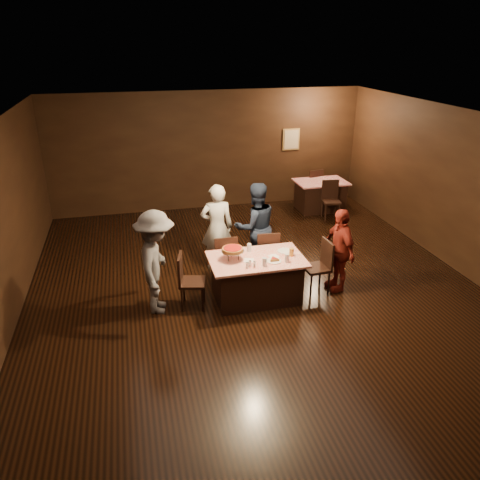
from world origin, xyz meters
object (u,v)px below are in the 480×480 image
object	(u,v)px
chair_end_right	(317,267)
glass_front_right	(287,258)
glass_back	(249,248)
chair_end_left	(192,281)
diner_navy_hoodie	(256,227)
glass_front_left	(265,262)
chair_far_left	(224,258)
back_table	(320,195)
diner_white_jacket	(217,227)
main_table	(256,278)
diner_red_shirt	(339,250)
chair_back_far	(312,186)
chair_back_near	(331,201)
diner_grey_knit	(156,262)
pizza_stand	(233,250)
chair_far_right	(266,253)
plate_empty	(285,251)
glass_amber	(291,252)

from	to	relation	value
chair_end_right	glass_front_right	world-z (taller)	chair_end_right
glass_back	chair_end_left	bearing A→B (deg)	-164.05
diner_navy_hoodie	glass_front_left	distance (m)	1.46
chair_end_left	chair_far_left	bearing A→B (deg)	-30.02
back_table	diner_white_jacket	bearing A→B (deg)	-140.58
chair_end_right	back_table	bearing A→B (deg)	152.67
main_table	glass_front_right	distance (m)	0.69
diner_red_shirt	glass_back	xyz separation A→B (m)	(-1.56, 0.29, 0.08)
chair_far_left	chair_back_far	xyz separation A→B (m)	(3.23, 3.83, 0.00)
chair_back_near	chair_back_far	bearing A→B (deg)	98.89
chair_back_near	diner_grey_knit	bearing A→B (deg)	-135.19
back_table	chair_end_left	world-z (taller)	chair_end_left
diner_navy_hoodie	chair_end_left	bearing A→B (deg)	32.83
back_table	chair_back_far	size ratio (longest dim) A/B	1.37
chair_end_right	diner_grey_knit	world-z (taller)	diner_grey_knit
diner_red_shirt	pizza_stand	world-z (taller)	diner_red_shirt
chair_far_right	chair_end_left	world-z (taller)	same
chair_back_near	back_table	bearing A→B (deg)	98.89
chair_end_left	glass_front_right	distance (m)	1.61
diner_white_jacket	chair_back_near	bearing A→B (deg)	-144.59
main_table	glass_front_left	distance (m)	0.55
chair_back_far	glass_front_left	xyz separation A→B (m)	(-2.78, -4.88, 0.37)
chair_far_left	glass_front_left	world-z (taller)	chair_far_left
glass_front_right	chair_end_right	bearing A→B (deg)	21.04
diner_grey_knit	plate_empty	world-z (taller)	diner_grey_knit
chair_end_right	chair_back_near	xyz separation A→B (m)	(1.73, 3.28, 0.00)
glass_front_left	diner_grey_knit	bearing A→B (deg)	169.12
glass_amber	diner_red_shirt	bearing A→B (deg)	3.58
plate_empty	glass_amber	distance (m)	0.22
chair_end_left	plate_empty	distance (m)	1.68
main_table	chair_far_right	world-z (taller)	chair_far_right
glass_front_left	back_table	bearing A→B (deg)	57.00
chair_end_right	plate_empty	xyz separation A→B (m)	(-0.55, 0.15, 0.30)
main_table	chair_back_far	world-z (taller)	chair_back_far
plate_empty	main_table	bearing A→B (deg)	-164.74
chair_back_near	glass_back	bearing A→B (deg)	-125.11
chair_back_near	glass_amber	xyz separation A→B (m)	(-2.23, -3.33, 0.37)
chair_far_left	glass_back	distance (m)	0.68
glass_front_left	chair_end_right	bearing A→B (deg)	15.95
glass_front_left	glass_amber	size ratio (longest dim) A/B	1.00
chair_far_left	diner_grey_knit	distance (m)	1.51
diner_navy_hoodie	glass_amber	world-z (taller)	diner_navy_hoodie
chair_far_left	glass_front_left	size ratio (longest dim) A/B	6.79
chair_back_near	diner_navy_hoodie	size ratio (longest dim) A/B	0.55
glass_back	glass_amber	bearing A→B (deg)	-28.30
chair_end_right	plate_empty	world-z (taller)	chair_end_right
chair_far_left	chair_back_near	bearing A→B (deg)	-141.33
main_table	chair_end_left	world-z (taller)	chair_end_left
chair_back_far	diner_grey_knit	world-z (taller)	diner_grey_knit
chair_end_right	diner_white_jacket	distance (m)	2.04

